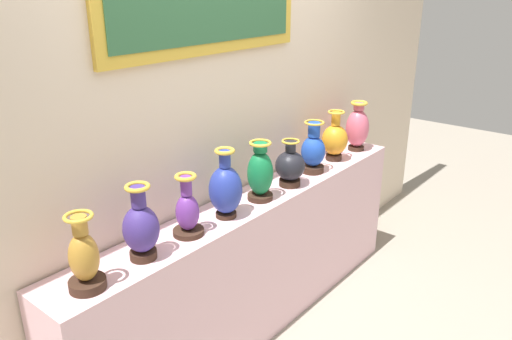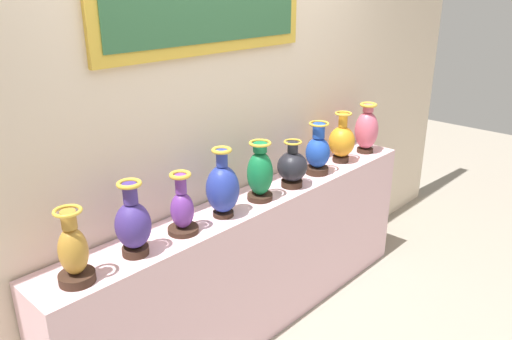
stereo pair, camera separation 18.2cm
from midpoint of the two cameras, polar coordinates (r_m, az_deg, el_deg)
The scene contains 12 objects.
ground_plane at distance 3.49m, azimuth -1.57°, elevation -17.09°, with size 11.39×11.39×0.00m, color gray.
display_shelf at distance 3.22m, azimuth -1.65°, elevation -10.65°, with size 2.77×0.34×0.92m, color beige.
back_wall at distance 2.97m, azimuth -5.26°, elevation 8.22°, with size 5.39×0.14×2.96m.
vase_ochre at distance 2.25m, azimuth -21.14°, elevation -9.43°, with size 0.16×0.16×0.35m.
vase_indigo at distance 2.39m, azimuth -15.06°, elevation -6.37°, with size 0.17×0.17×0.37m.
vase_violet at distance 2.57m, azimuth -9.81°, elevation -4.67°, with size 0.16×0.16×0.33m.
vase_cobalt at distance 2.72m, azimuth -5.39°, elevation -2.14°, with size 0.18×0.18×0.39m.
vase_emerald at distance 2.93m, azimuth -1.25°, elevation -0.36°, with size 0.15×0.15×0.36m.
vase_onyx at distance 3.14m, azimuth 2.23°, elevation 0.44°, with size 0.19×0.19×0.30m.
vase_sapphire at distance 3.37m, azimuth 4.97°, elevation 2.15°, with size 0.16×0.16×0.35m.
vase_amber at distance 3.62m, azimuth 7.50°, elevation 3.45°, with size 0.18×0.18×0.36m.
vase_rose at distance 3.85m, azimuth 10.10°, elevation 4.76°, with size 0.17×0.17×0.38m.
Camera 1 is at (-2.13, -1.74, 2.15)m, focal length 35.29 mm.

